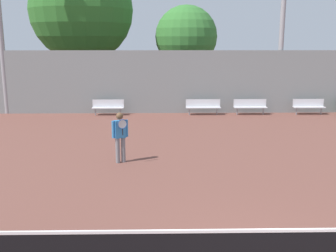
{
  "coord_description": "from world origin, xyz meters",
  "views": [
    {
      "loc": [
        -1.85,
        -5.66,
        3.95
      ],
      "look_at": [
        -1.59,
        8.03,
        0.96
      ],
      "focal_mm": 42.0,
      "sensor_mm": 36.0,
      "label": 1
    }
  ],
  "objects_px": {
    "bench_by_gate": "(108,106)",
    "tree_green_broad": "(82,10)",
    "bench_adjacent_court": "(250,105)",
    "tree_green_tall": "(186,37)",
    "bench_courtside_near": "(309,105)",
    "tennis_player": "(120,134)",
    "bench_courtside_far": "(203,105)",
    "light_pole_center_back": "(283,7)"
  },
  "relations": [
    {
      "from": "bench_by_gate",
      "to": "tree_green_tall",
      "type": "height_order",
      "value": "tree_green_tall"
    },
    {
      "from": "bench_courtside_near",
      "to": "tree_green_tall",
      "type": "relative_size",
      "value": 0.27
    },
    {
      "from": "bench_adjacent_court",
      "to": "bench_by_gate",
      "type": "height_order",
      "value": "same"
    },
    {
      "from": "tree_green_tall",
      "to": "tennis_player",
      "type": "bearing_deg",
      "value": -102.02
    },
    {
      "from": "bench_adjacent_court",
      "to": "bench_by_gate",
      "type": "bearing_deg",
      "value": -180.0
    },
    {
      "from": "light_pole_center_back",
      "to": "tree_green_broad",
      "type": "relative_size",
      "value": 1.08
    },
    {
      "from": "tennis_player",
      "to": "light_pole_center_back",
      "type": "height_order",
      "value": "light_pole_center_back"
    },
    {
      "from": "bench_by_gate",
      "to": "tree_green_broad",
      "type": "distance_m",
      "value": 8.13
    },
    {
      "from": "tennis_player",
      "to": "bench_by_gate",
      "type": "height_order",
      "value": "tennis_player"
    },
    {
      "from": "tree_green_tall",
      "to": "tree_green_broad",
      "type": "bearing_deg",
      "value": -178.19
    },
    {
      "from": "bench_courtside_near",
      "to": "bench_courtside_far",
      "type": "relative_size",
      "value": 0.9
    },
    {
      "from": "bench_adjacent_court",
      "to": "tree_green_broad",
      "type": "distance_m",
      "value": 12.68
    },
    {
      "from": "tree_green_broad",
      "to": "bench_by_gate",
      "type": "bearing_deg",
      "value": -67.99
    },
    {
      "from": "bench_adjacent_court",
      "to": "bench_courtside_far",
      "type": "bearing_deg",
      "value": 180.0
    },
    {
      "from": "bench_courtside_far",
      "to": "tree_green_tall",
      "type": "xyz_separation_m",
      "value": [
        -0.57,
        5.87,
        3.67
      ]
    },
    {
      "from": "bench_courtside_near",
      "to": "tree_green_broad",
      "type": "height_order",
      "value": "tree_green_broad"
    },
    {
      "from": "tennis_player",
      "to": "tree_green_tall",
      "type": "xyz_separation_m",
      "value": [
        3.06,
        14.37,
        3.22
      ]
    },
    {
      "from": "bench_courtside_near",
      "to": "tree_green_broad",
      "type": "bearing_deg",
      "value": 156.81
    },
    {
      "from": "tree_green_broad",
      "to": "light_pole_center_back",
      "type": "bearing_deg",
      "value": -22.76
    },
    {
      "from": "bench_adjacent_court",
      "to": "light_pole_center_back",
      "type": "relative_size",
      "value": 0.18
    },
    {
      "from": "tennis_player",
      "to": "bench_adjacent_court",
      "type": "distance_m",
      "value": 10.53
    },
    {
      "from": "bench_courtside_near",
      "to": "tennis_player",
      "type": "bearing_deg",
      "value": -137.86
    },
    {
      "from": "bench_courtside_far",
      "to": "bench_adjacent_court",
      "type": "height_order",
      "value": "same"
    },
    {
      "from": "tree_green_tall",
      "to": "bench_courtside_near",
      "type": "bearing_deg",
      "value": -42.8
    },
    {
      "from": "bench_courtside_far",
      "to": "tree_green_broad",
      "type": "height_order",
      "value": "tree_green_broad"
    },
    {
      "from": "bench_courtside_far",
      "to": "light_pole_center_back",
      "type": "distance_m",
      "value": 6.77
    },
    {
      "from": "bench_courtside_near",
      "to": "bench_adjacent_court",
      "type": "relative_size",
      "value": 0.95
    },
    {
      "from": "bench_courtside_far",
      "to": "tennis_player",
      "type": "bearing_deg",
      "value": -113.12
    },
    {
      "from": "light_pole_center_back",
      "to": "tree_green_tall",
      "type": "height_order",
      "value": "light_pole_center_back"
    },
    {
      "from": "bench_adjacent_court",
      "to": "tree_green_tall",
      "type": "bearing_deg",
      "value": 118.1
    },
    {
      "from": "tennis_player",
      "to": "tree_green_broad",
      "type": "height_order",
      "value": "tree_green_broad"
    },
    {
      "from": "bench_courtside_far",
      "to": "bench_adjacent_court",
      "type": "distance_m",
      "value": 2.56
    },
    {
      "from": "bench_adjacent_court",
      "to": "light_pole_center_back",
      "type": "distance_m",
      "value": 5.52
    },
    {
      "from": "tennis_player",
      "to": "tree_green_broad",
      "type": "relative_size",
      "value": 0.18
    },
    {
      "from": "light_pole_center_back",
      "to": "tree_green_tall",
      "type": "distance_m",
      "value": 7.22
    },
    {
      "from": "bench_courtside_near",
      "to": "bench_adjacent_court",
      "type": "xyz_separation_m",
      "value": [
        -3.21,
        0.0,
        0.0
      ]
    },
    {
      "from": "bench_by_gate",
      "to": "light_pole_center_back",
      "type": "relative_size",
      "value": 0.17
    },
    {
      "from": "tennis_player",
      "to": "bench_adjacent_court",
      "type": "height_order",
      "value": "tennis_player"
    },
    {
      "from": "bench_courtside_near",
      "to": "tree_green_tall",
      "type": "distance_m",
      "value": 9.39
    },
    {
      "from": "tennis_player",
      "to": "bench_by_gate",
      "type": "relative_size",
      "value": 0.99
    },
    {
      "from": "tennis_player",
      "to": "bench_courtside_far",
      "type": "xyz_separation_m",
      "value": [
        3.63,
        8.5,
        -0.45
      ]
    },
    {
      "from": "bench_courtside_near",
      "to": "bench_adjacent_court",
      "type": "distance_m",
      "value": 3.21
    }
  ]
}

